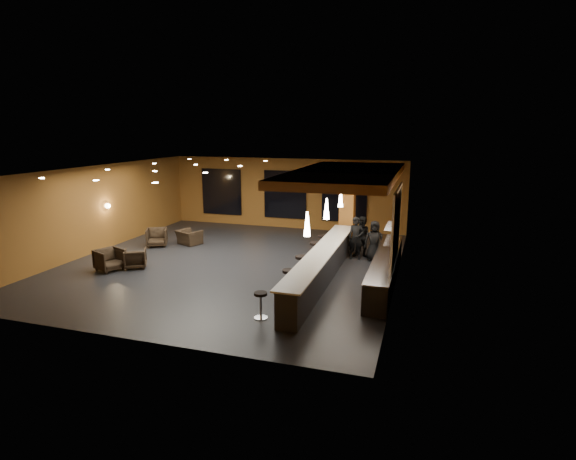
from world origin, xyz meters
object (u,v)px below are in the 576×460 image
(armchair_a, at_px, (109,260))
(armchair_b, at_px, (135,258))
(bar_stool_4, at_px, (322,242))
(bar_counter, at_px, (322,267))
(bar_stool_1, at_px, (289,279))
(pendant_2, at_px, (341,198))
(staff_c, at_px, (374,241))
(prep_counter, at_px, (385,270))
(bar_stool_3, at_px, (315,250))
(column, at_px, (347,206))
(staff_a, at_px, (356,238))
(pendant_1, at_px, (327,209))
(bar_stool_2, at_px, (301,265))
(armchair_d, at_px, (189,237))
(staff_b, at_px, (363,237))
(armchair_c, at_px, (157,237))
(bar_stool_0, at_px, (261,302))
(pendant_0, at_px, (307,224))

(armchair_a, height_order, armchair_b, armchair_a)
(armchair_b, relative_size, bar_stool_4, 1.03)
(bar_counter, bearing_deg, bar_stool_1, -112.79)
(pendant_2, bearing_deg, bar_stool_4, 159.20)
(staff_c, bearing_deg, prep_counter, -81.20)
(bar_stool_3, bearing_deg, prep_counter, -24.78)
(column, bearing_deg, staff_a, -69.06)
(bar_counter, bearing_deg, prep_counter, 14.04)
(pendant_1, distance_m, bar_stool_2, 2.04)
(staff_a, height_order, armchair_a, staff_a)
(armchair_d, height_order, bar_stool_1, bar_stool_1)
(column, xyz_separation_m, staff_b, (0.89, -1.41, -0.93))
(staff_a, distance_m, bar_stool_1, 4.67)
(pendant_1, distance_m, staff_a, 2.91)
(staff_a, xyz_separation_m, bar_stool_1, (-1.32, -4.47, -0.31))
(bar_stool_3, height_order, bar_stool_4, bar_stool_3)
(staff_b, xyz_separation_m, armchair_b, (-7.70, -3.78, -0.47))
(pendant_2, xyz_separation_m, bar_stool_2, (-0.67, -3.15, -1.81))
(pendant_2, distance_m, armchair_c, 8.07)
(column, height_order, staff_b, column)
(bar_stool_4, bearing_deg, pendant_1, -74.44)
(armchair_c, relative_size, armchair_d, 0.89)
(prep_counter, bearing_deg, staff_a, 119.39)
(bar_stool_1, distance_m, bar_stool_2, 1.44)
(bar_stool_1, bearing_deg, staff_a, 73.54)
(armchair_b, relative_size, armchair_c, 0.89)
(staff_b, height_order, bar_stool_2, staff_b)
(armchair_a, height_order, bar_stool_4, armchair_a)
(armchair_a, relative_size, bar_stool_3, 1.01)
(column, distance_m, bar_stool_0, 8.16)
(prep_counter, distance_m, bar_stool_2, 2.75)
(armchair_b, relative_size, bar_stool_2, 0.90)
(armchair_a, height_order, bar_stool_2, bar_stool_2)
(pendant_0, relative_size, bar_stool_4, 0.94)
(armchair_d, bearing_deg, prep_counter, -173.96)
(bar_counter, relative_size, armchair_c, 9.33)
(staff_b, relative_size, armchair_b, 2.14)
(bar_stool_1, distance_m, bar_stool_3, 3.32)
(pendant_1, distance_m, bar_stool_4, 3.45)
(armchair_b, relative_size, armchair_d, 0.79)
(staff_a, bearing_deg, prep_counter, -68.95)
(bar_counter, xyz_separation_m, bar_stool_2, (-0.67, -0.15, 0.04))
(pendant_0, relative_size, armchair_a, 0.82)
(staff_c, xyz_separation_m, bar_stool_1, (-2.02, -4.50, -0.25))
(armchair_c, distance_m, bar_stool_1, 8.12)
(prep_counter, distance_m, pendant_2, 3.73)
(prep_counter, height_order, bar_stool_0, prep_counter)
(column, distance_m, bar_stool_1, 6.34)
(bar_stool_1, relative_size, bar_stool_4, 1.09)
(pendant_1, distance_m, armchair_a, 7.93)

